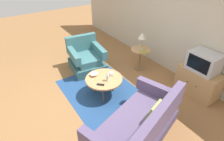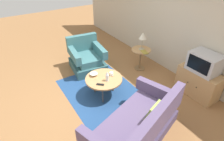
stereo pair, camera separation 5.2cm
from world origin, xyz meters
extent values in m
plane|color=olive|center=(0.00, 0.00, 0.00)|extent=(16.00, 16.00, 0.00)
cube|color=#BCB29E|center=(0.00, 2.29, 1.35)|extent=(9.00, 0.12, 2.70)
cube|color=navy|center=(-0.12, 0.15, 0.00)|extent=(2.27, 1.57, 0.00)
cube|color=#325C60|center=(-1.33, 0.35, 0.12)|extent=(1.02, 0.96, 0.24)
cube|color=#3D7075|center=(-1.33, 0.35, 0.33)|extent=(0.84, 0.67, 0.18)
cube|color=#3D7075|center=(-1.72, 0.40, 0.65)|extent=(0.25, 0.86, 0.45)
cube|color=#3D7075|center=(-1.38, -0.01, 0.54)|extent=(0.93, 0.26, 0.24)
cube|color=#3D7075|center=(-1.29, 0.70, 0.54)|extent=(0.93, 0.26, 0.24)
cube|color=#4B3E5C|center=(1.15, -0.01, 0.12)|extent=(1.40, 1.95, 0.24)
cube|color=#5B4C70|center=(1.15, -0.01, 0.33)|extent=(1.18, 1.64, 0.18)
cube|color=#5B4C70|center=(1.52, 0.11, 0.65)|extent=(0.67, 1.72, 0.47)
cube|color=#5B4C70|center=(0.91, 0.76, 0.54)|extent=(0.90, 0.41, 0.24)
cube|color=#A3C651|center=(1.31, 0.28, 0.58)|extent=(0.29, 0.36, 0.34)
cylinder|color=tan|center=(-0.12, 0.15, 0.45)|extent=(0.82, 0.82, 0.04)
cylinder|color=#4C4742|center=(-0.12, 0.41, 0.22)|extent=(0.04, 0.04, 0.43)
cylinder|color=#4C4742|center=(-0.34, 0.03, 0.22)|extent=(0.04, 0.04, 0.43)
cylinder|color=#4C4742|center=(0.09, 0.00, 0.22)|extent=(0.04, 0.04, 0.43)
cylinder|color=tan|center=(-0.55, 1.58, 0.59)|extent=(0.52, 0.52, 0.02)
cylinder|color=brown|center=(-0.55, 1.58, 0.29)|extent=(0.05, 0.05, 0.58)
cylinder|color=brown|center=(-0.55, 1.58, 0.01)|extent=(0.28, 0.28, 0.02)
cube|color=tan|center=(1.00, 1.97, 0.31)|extent=(0.92, 0.44, 0.62)
sphere|color=black|center=(0.89, 1.74, 0.34)|extent=(0.02, 0.02, 0.02)
sphere|color=black|center=(1.11, 1.74, 0.34)|extent=(0.02, 0.02, 0.02)
cube|color=#B7B7BC|center=(1.00, 1.98, 0.83)|extent=(0.61, 0.46, 0.43)
cube|color=black|center=(1.00, 1.75, 0.86)|extent=(0.49, 0.01, 0.31)
cylinder|color=#9E937A|center=(-0.54, 1.59, 0.62)|extent=(0.15, 0.15, 0.02)
cylinder|color=#9E937A|center=(-0.54, 1.59, 0.77)|extent=(0.02, 0.02, 0.28)
cone|color=beige|center=(-0.54, 1.59, 0.99)|extent=(0.20, 0.20, 0.17)
cylinder|color=white|center=(0.00, 0.17, 0.54)|extent=(0.07, 0.07, 0.15)
cone|color=white|center=(0.00, 0.17, 0.65)|extent=(0.07, 0.07, 0.08)
cylinder|color=white|center=(-0.13, 0.36, 0.50)|extent=(0.09, 0.09, 0.08)
torus|color=white|center=(-0.07, 0.36, 0.50)|extent=(0.05, 0.01, 0.05)
cone|color=silver|center=(-0.33, 0.02, 0.49)|extent=(0.18, 0.18, 0.05)
cube|color=black|center=(0.05, -0.03, 0.48)|extent=(0.14, 0.15, 0.02)
cube|color=olive|center=(-0.36, 1.53, 0.62)|extent=(0.25, 0.19, 0.02)
camera|label=1|loc=(2.73, -1.53, 2.81)|focal=29.59mm
camera|label=2|loc=(2.76, -1.49, 2.81)|focal=29.59mm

